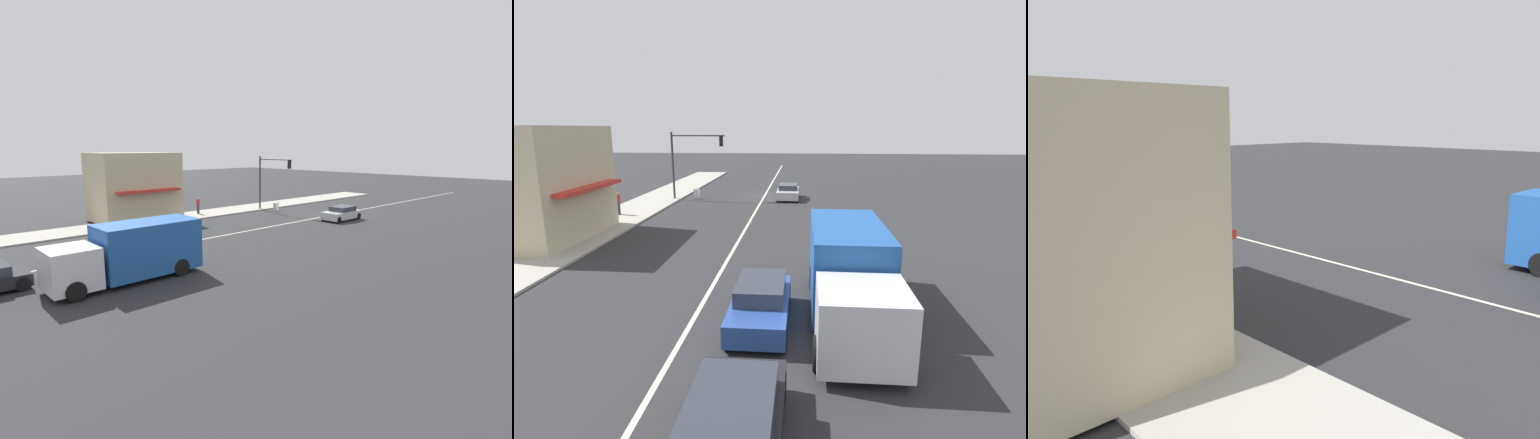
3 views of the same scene
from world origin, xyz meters
The scene contains 8 objects.
ground_plane centered at (0.00, 18.00, 0.00)m, with size 160.00×160.00×0.00m, color #2B2B2D.
sidewalk_right centered at (9.00, 18.50, 0.06)m, with size 4.00×73.00×0.12m, color #A8A399.
lane_marking_center centered at (0.00, 0.00, 0.00)m, with size 0.16×60.00×0.01m, color beige.
building_corner_store centered at (10.72, 15.64, 3.14)m, with size 5.65×7.29×6.04m.
traffic_signal_main centered at (6.12, 2.82, 3.90)m, with size 4.59×0.34×5.60m.
pedestrian centered at (9.37, 9.63, 0.96)m, with size 0.34×0.34×1.60m.
warning_aframe_sign centered at (5.80, 2.14, 0.43)m, with size 0.45×0.53×0.84m.
sedan_silver centered at (-2.20, 1.69, 0.61)m, with size 1.86×3.92×1.26m.
Camera 3 is at (14.58, 27.39, 5.50)m, focal length 35.00 mm.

